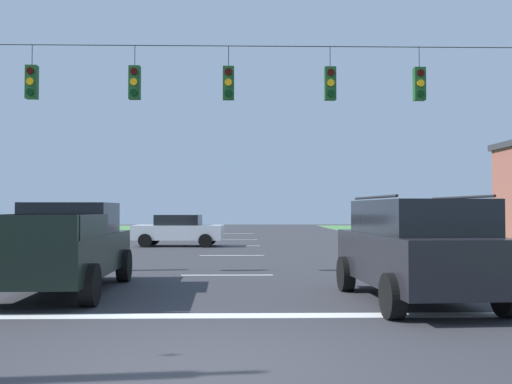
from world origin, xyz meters
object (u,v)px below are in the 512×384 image
pickup_truck (64,248)px  suv_black (416,248)px  overhead_signal_span (232,132)px  distant_car_crossing_white (178,230)px

pickup_truck → suv_black: suv_black is taller
overhead_signal_span → distant_car_crossing_white: (-2.81, 11.63, -3.21)m
suv_black → overhead_signal_span: bearing=124.4°
suv_black → distant_car_crossing_white: size_ratio=1.12×
suv_black → distant_car_crossing_white: (-6.48, 16.98, -0.27)m
overhead_signal_span → suv_black: overhead_signal_span is taller
overhead_signal_span → distant_car_crossing_white: 12.39m
pickup_truck → overhead_signal_span: bearing=46.4°
pickup_truck → distant_car_crossing_white: pickup_truck is taller
overhead_signal_span → suv_black: 7.11m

